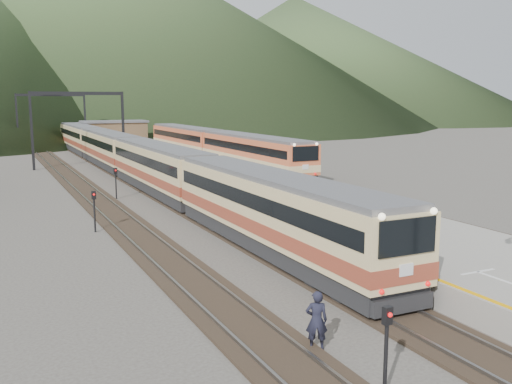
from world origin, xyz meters
TOP-DOWN VIEW (x-y plane):
  - track_main at (0.00, 40.00)m, footprint 2.60×200.00m
  - track_far at (-5.00, 40.00)m, footprint 2.60×200.00m
  - track_second at (11.50, 40.00)m, footprint 2.60×200.00m
  - platform at (5.60, 38.00)m, footprint 8.00×100.00m
  - gantry_near at (-2.85, 55.00)m, footprint 9.55×0.25m
  - gantry_far at (-2.85, 80.00)m, footprint 9.55×0.25m
  - station_shed at (5.60, 78.00)m, footprint 9.40×4.40m
  - hill_b at (30.00, 230.00)m, footprint 220.00×220.00m
  - hill_c at (110.00, 210.00)m, footprint 160.00×160.00m
  - main_train at (0.00, 44.68)m, footprint 2.77×76.03m
  - second_train at (11.50, 52.61)m, footprint 2.94×40.08m
  - short_signal_a at (-3.59, 3.10)m, footprint 0.23×0.18m
  - short_signal_b at (-3.53, 34.10)m, footprint 0.25×0.21m
  - short_signal_c at (-6.84, 23.96)m, footprint 0.24×0.18m
  - worker at (-3.74, 6.05)m, footprint 0.76×0.66m

SIDE VIEW (x-z plane):
  - track_main at x=0.00m, z-range -0.05..0.18m
  - track_far at x=-5.00m, z-range -0.05..0.18m
  - track_second at x=11.50m, z-range -0.05..0.18m
  - platform at x=5.60m, z-range 0.00..1.00m
  - worker at x=-3.74m, z-range 0.00..1.77m
  - short_signal_a at x=-3.59m, z-range 0.33..2.60m
  - short_signal_b at x=-3.53m, z-range 0.33..2.60m
  - short_signal_c at x=-6.84m, z-range 0.33..2.60m
  - main_train at x=0.00m, z-range 0.23..3.61m
  - second_train at x=11.50m, z-range 0.23..3.82m
  - station_shed at x=5.60m, z-range 1.02..4.12m
  - gantry_near at x=-2.85m, z-range 1.59..9.59m
  - gantry_far at x=-2.85m, z-range 1.59..9.59m
  - hill_c at x=110.00m, z-range 0.00..50.00m
  - hill_b at x=30.00m, z-range 0.00..75.00m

